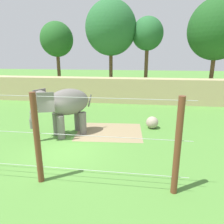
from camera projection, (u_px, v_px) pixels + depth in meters
ground_plane at (68, 150)px, 11.03m from camera, size 120.00×120.00×0.00m
dirt_patch at (110, 132)px, 13.66m from camera, size 4.44×3.75×0.01m
embankment_wall at (105, 90)px, 22.16m from camera, size 36.00×1.80×2.56m
elephant at (64, 105)px, 12.58m from camera, size 3.44×3.26×2.98m
enrichment_ball at (152, 122)px, 14.20m from camera, size 0.83×0.83×0.83m
cable_fence at (39, 139)px, 7.83m from camera, size 11.19×0.23×3.63m
tree_far_left at (57, 40)px, 26.46m from camera, size 4.17×4.17×9.02m
tree_left_of_centre at (148, 34)px, 24.48m from camera, size 3.71×3.71×9.28m
tree_behind_wall at (111, 28)px, 24.62m from camera, size 6.09×6.09×11.19m
tree_right_of_centre at (217, 29)px, 21.57m from camera, size 6.04×6.04×10.67m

